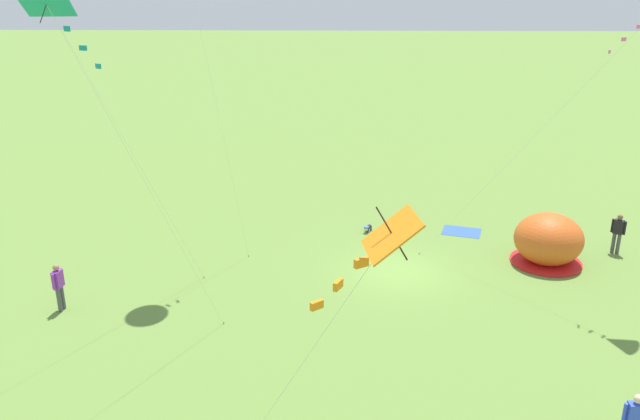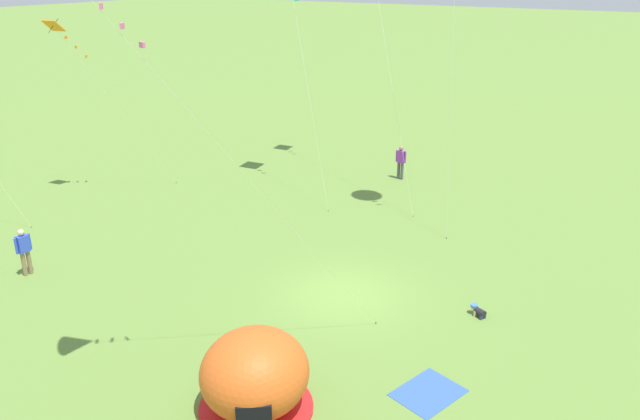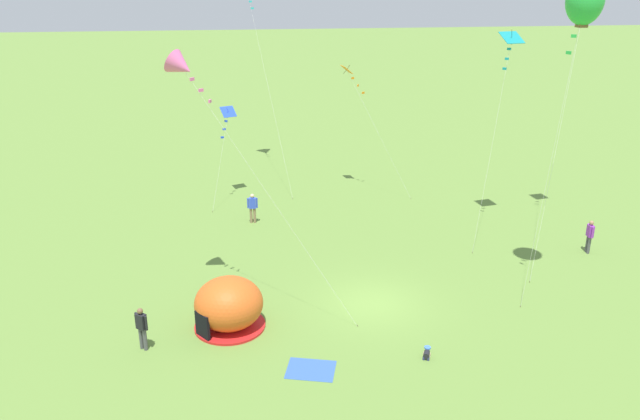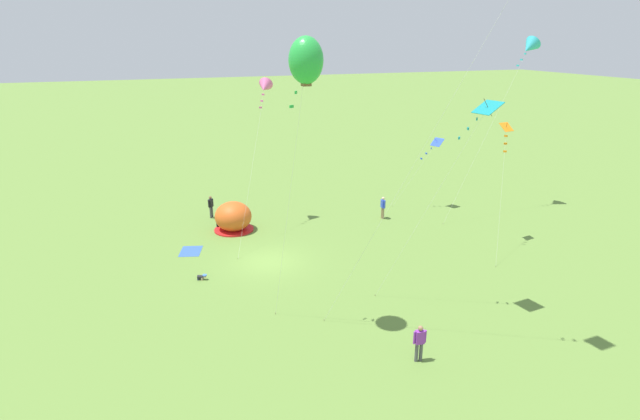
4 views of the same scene
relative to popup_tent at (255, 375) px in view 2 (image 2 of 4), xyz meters
name	(u,v)px [view 2 (image 2 of 4)]	position (x,y,z in m)	size (l,w,h in m)	color
ground_plane	(344,295)	(6.05, 0.98, -1.00)	(300.00, 300.00, 0.00)	olive
popup_tent	(255,375)	(0.00, 0.00, 0.00)	(2.81, 2.81, 2.10)	#D8591E
picnic_blanket	(428,393)	(2.79, -3.35, -0.99)	(1.70, 1.30, 0.01)	#3359A5
toddler_crawling	(478,311)	(7.09, -3.19, -0.82)	(0.39, 0.55, 0.32)	black
person_near_tent	(24,249)	(1.48, 11.14, -0.03)	(0.59, 0.26, 1.72)	#8C7251
person_center_field	(401,161)	(17.95, 4.51, -0.03)	(0.29, 0.59, 1.72)	#4C4C51
kite_orange	(61,34)	(7.99, 16.25, 6.37)	(4.08, 3.13, 8.01)	silver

